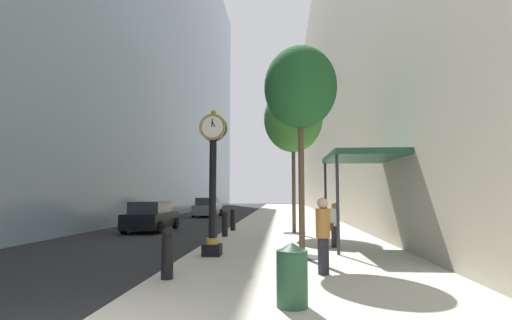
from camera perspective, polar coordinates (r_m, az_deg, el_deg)
name	(u,v)px	position (r m, az deg, el deg)	size (l,w,h in m)	color
ground_plane	(246,219)	(31.48, -1.51, -8.93)	(110.00, 110.00, 0.00)	#262628
sidewalk_right	(288,216)	(34.33, 4.87, -8.50)	(7.02, 80.00, 0.14)	beige
building_block_left	(129,25)	(40.87, -18.82, 18.94)	(9.00, 80.00, 37.17)	#849EB2
building_block_right	(373,67)	(37.25, 17.46, 13.38)	(9.00, 80.00, 27.54)	#A89E89
street_clock	(213,174)	(11.66, -6.61, -2.17)	(0.84, 0.55, 4.51)	black
bollard_nearest	(168,251)	(8.72, -13.33, -13.40)	(0.28, 0.28, 1.13)	black
bollard_third	(214,229)	(14.16, -6.49, -10.34)	(0.28, 0.28, 1.13)	black
bollard_fourth	(225,223)	(16.93, -4.76, -9.53)	(0.28, 0.28, 1.13)	black
bollard_fifth	(233,219)	(19.71, -3.52, -8.94)	(0.28, 0.28, 1.13)	black
street_tree_near	(300,89)	(11.78, 6.77, 10.75)	(2.22, 2.22, 6.42)	#333335
street_tree_mid_near	(293,119)	(18.68, 5.68, 6.20)	(2.89, 2.89, 7.25)	#333335
trash_bin	(292,274)	(6.52, 5.51, -16.83)	(0.53, 0.53, 1.05)	#234C33
pedestrian_walking	(335,224)	(13.70, 11.88, -9.46)	(0.52, 0.48, 1.59)	#23232D
pedestrian_by_clock	(323,233)	(9.07, 10.17, -10.90)	(0.46, 0.46, 1.77)	#23232D
storefront_awning	(361,158)	(13.84, 15.67, 0.27)	(2.40, 3.60, 3.30)	#235138
car_grey_near	(208,207)	(34.58, -7.38, -7.19)	(2.12, 4.53, 1.72)	slate
car_black_mid	(151,217)	(21.58, -15.64, -8.30)	(2.14, 4.65, 1.62)	black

